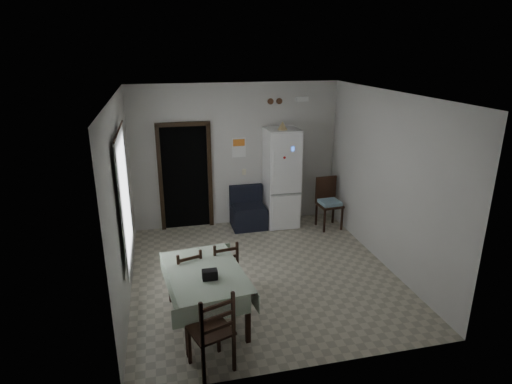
{
  "coord_description": "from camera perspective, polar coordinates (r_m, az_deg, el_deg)",
  "views": [
    {
      "loc": [
        -1.53,
        -6.07,
        3.55
      ],
      "look_at": [
        0.0,
        0.5,
        1.25
      ],
      "focal_mm": 30.0,
      "sensor_mm": 36.0,
      "label": 1
    }
  ],
  "objects": [
    {
      "name": "curtain_rod",
      "position": [
        5.98,
        -17.86,
        7.82
      ],
      "size": [
        0.02,
        1.6,
        0.02
      ],
      "primitive_type": "cylinder",
      "rotation": [
        1.57,
        0.0,
        0.0
      ],
      "color": "black",
      "rests_on": "ground"
    },
    {
      "name": "emergency_light",
      "position": [
        8.82,
        6.17,
        12.22
      ],
      "size": [
        0.25,
        0.07,
        0.09
      ],
      "primitive_type": "cube",
      "color": "white",
      "rests_on": "ground"
    },
    {
      "name": "dining_chair_near_head",
      "position": [
        5.1,
        -6.08,
        -17.72
      ],
      "size": [
        0.57,
        0.57,
        1.04
      ],
      "primitive_type": null,
      "rotation": [
        0.0,
        0.0,
        3.47
      ],
      "color": "black",
      "rests_on": "ground"
    },
    {
      "name": "dining_table",
      "position": [
        5.94,
        -6.69,
        -13.6
      ],
      "size": [
        1.13,
        1.56,
        0.75
      ],
      "primitive_type": null,
      "rotation": [
        0.0,
        0.0,
        0.12
      ],
      "color": "#A0B298",
      "rests_on": "ground"
    },
    {
      "name": "doorway",
      "position": [
        8.89,
        -9.5,
        2.3
      ],
      "size": [
        1.06,
        0.52,
        2.22
      ],
      "color": "black",
      "rests_on": "ground"
    },
    {
      "name": "calendar_image",
      "position": [
        8.65,
        -2.3,
        6.59
      ],
      "size": [
        0.24,
        0.01,
        0.14
      ],
      "primitive_type": "cube",
      "color": "orange",
      "rests_on": "ground"
    },
    {
      "name": "fridge",
      "position": [
        8.73,
        3.41,
        1.88
      ],
      "size": [
        0.66,
        0.66,
        2.02
      ],
      "primitive_type": null,
      "rotation": [
        0.0,
        0.0,
        0.01
      ],
      "color": "white",
      "rests_on": "ground"
    },
    {
      "name": "wall_right",
      "position": [
        7.38,
        17.02,
        1.44
      ],
      "size": [
        0.02,
        4.5,
        2.9
      ],
      "primitive_type": null,
      "color": "beige",
      "rests_on": "ground"
    },
    {
      "name": "calendar",
      "position": [
        8.67,
        -2.3,
        5.96
      ],
      "size": [
        0.28,
        0.02,
        0.4
      ],
      "primitive_type": "cube",
      "color": "white",
      "rests_on": "ground"
    },
    {
      "name": "black_bag",
      "position": [
        5.53,
        -6.18,
        -10.89
      ],
      "size": [
        0.19,
        0.12,
        0.13
      ],
      "primitive_type": "cube",
      "rotation": [
        0.0,
        0.0,
        -0.01
      ],
      "color": "black",
      "rests_on": "dining_table"
    },
    {
      "name": "light_switch",
      "position": [
        8.82,
        -1.62,
        2.7
      ],
      "size": [
        0.08,
        0.02,
        0.12
      ],
      "primitive_type": "cube",
      "color": "beige",
      "rests_on": "ground"
    },
    {
      "name": "ceiling",
      "position": [
        6.29,
        1.06,
        12.9
      ],
      "size": [
        4.2,
        4.5,
        0.02
      ],
      "primitive_type": null,
      "color": "white",
      "rests_on": "ground"
    },
    {
      "name": "corner_chair",
      "position": [
        8.82,
        9.79,
        -1.55
      ],
      "size": [
        0.48,
        0.48,
        1.04
      ],
      "primitive_type": null,
      "rotation": [
        0.0,
        0.0,
        0.07
      ],
      "color": "black",
      "rests_on": "ground"
    },
    {
      "name": "window_recess",
      "position": [
        6.23,
        -18.09,
        -0.86
      ],
      "size": [
        0.1,
        1.2,
        1.6
      ],
      "primitive_type": "cube",
      "color": "silver",
      "rests_on": "ground"
    },
    {
      "name": "wall_back",
      "position": [
        8.72,
        -2.62,
        4.87
      ],
      "size": [
        4.2,
        0.02,
        2.9
      ],
      "primitive_type": null,
      "color": "beige",
      "rests_on": "ground"
    },
    {
      "name": "vent_left",
      "position": [
        8.66,
        1.95,
        11.99
      ],
      "size": [
        0.12,
        0.03,
        0.12
      ],
      "primitive_type": "cylinder",
      "rotation": [
        1.57,
        0.0,
        0.0
      ],
      "color": "brown",
      "rests_on": "ground"
    },
    {
      "name": "curtain",
      "position": [
        6.22,
        -17.09,
        -0.79
      ],
      "size": [
        0.02,
        1.45,
        1.85
      ],
      "primitive_type": "cube",
      "color": "silver",
      "rests_on": "ground"
    },
    {
      "name": "navy_seat",
      "position": [
        8.76,
        -1.01,
        -2.14
      ],
      "size": [
        0.69,
        0.67,
        0.83
      ],
      "primitive_type": null,
      "rotation": [
        0.0,
        0.0,
        0.01
      ],
      "color": "black",
      "rests_on": "ground"
    },
    {
      "name": "wall_front",
      "position": [
        4.62,
        7.85,
        -8.4
      ],
      "size": [
        4.2,
        0.02,
        2.9
      ],
      "primitive_type": null,
      "color": "beige",
      "rests_on": "ground"
    },
    {
      "name": "tan_cone",
      "position": [
        8.38,
        3.56,
        8.83
      ],
      "size": [
        0.2,
        0.2,
        0.16
      ],
      "primitive_type": "cone",
      "rotation": [
        0.0,
        0.0,
        0.02
      ],
      "color": "tan",
      "rests_on": "fridge"
    },
    {
      "name": "vent_right",
      "position": [
        8.71,
        3.12,
        12.01
      ],
      "size": [
        0.12,
        0.03,
        0.12
      ],
      "primitive_type": "cylinder",
      "rotation": [
        1.57,
        0.0,
        0.0
      ],
      "color": "brown",
      "rests_on": "ground"
    },
    {
      "name": "dining_chair_far_left",
      "position": [
        6.3,
        -9.25,
        -11.0
      ],
      "size": [
        0.47,
        0.47,
        0.89
      ],
      "primitive_type": null,
      "rotation": [
        0.0,
        0.0,
        3.43
      ],
      "color": "black",
      "rests_on": "ground"
    },
    {
      "name": "wall_left",
      "position": [
        6.45,
        -17.44,
        -1.08
      ],
      "size": [
        0.02,
        4.5,
        2.9
      ],
      "primitive_type": null,
      "color": "beige",
      "rests_on": "ground"
    },
    {
      "name": "ground",
      "position": [
        7.2,
        0.92,
        -10.73
      ],
      "size": [
        4.5,
        4.5,
        0.0
      ],
      "primitive_type": "plane",
      "color": "#A39C85",
      "rests_on": "ground"
    },
    {
      "name": "dining_chair_far_right",
      "position": [
        6.45,
        -4.39,
        -9.95
      ],
      "size": [
        0.44,
        0.44,
        0.9
      ],
      "primitive_type": null,
      "rotation": [
        0.0,
        0.0,
        3.28
      ],
      "color": "black",
      "rests_on": "ground"
    }
  ]
}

